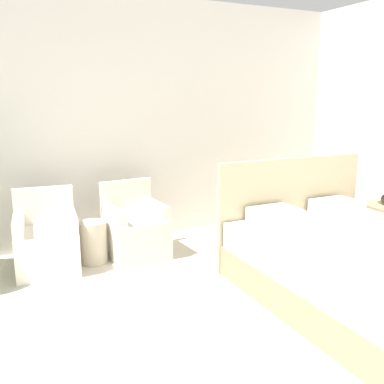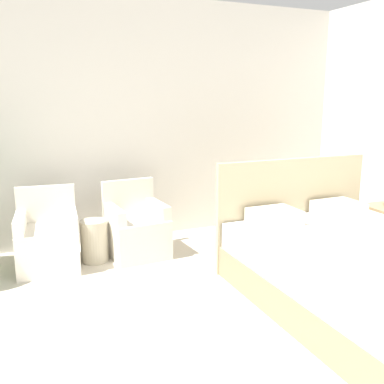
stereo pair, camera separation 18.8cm
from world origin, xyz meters
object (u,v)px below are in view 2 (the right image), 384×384
(armchair_near_window_right, at_px, (137,232))
(side_table, at_px, (94,241))
(bed, at_px, (360,269))
(armchair_near_window_left, at_px, (48,243))

(armchair_near_window_right, relative_size, side_table, 1.81)
(armchair_near_window_right, distance_m, side_table, 0.47)
(bed, distance_m, side_table, 2.67)
(armchair_near_window_left, bearing_deg, side_table, 5.59)
(armchair_near_window_left, xyz_separation_m, side_table, (0.47, 0.00, -0.05))
(bed, height_order, armchair_near_window_right, bed)
(bed, relative_size, side_table, 4.74)
(bed, bearing_deg, armchair_near_window_left, 142.84)
(armchair_near_window_right, xyz_separation_m, side_table, (-0.47, 0.00, -0.05))
(bed, bearing_deg, side_table, 136.69)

